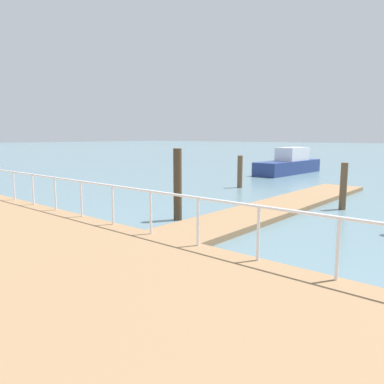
% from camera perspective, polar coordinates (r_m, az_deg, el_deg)
% --- Properties ---
extents(ground_plane, '(300.00, 300.00, 0.00)m').
position_cam_1_polar(ground_plane, '(17.97, -18.43, -0.59)').
color(ground_plane, slate).
extents(floating_dock, '(14.27, 2.00, 0.18)m').
position_cam_1_polar(floating_dock, '(14.50, 13.52, -2.16)').
color(floating_dock, '#93704C').
rests_on(floating_dock, ground_plane).
extents(boardwalk_railing, '(0.06, 28.27, 1.08)m').
position_cam_1_polar(boardwalk_railing, '(8.34, -2.99, -1.89)').
color(boardwalk_railing, white).
rests_on(boardwalk_railing, boardwalk).
extents(dock_piling_1, '(0.27, 0.27, 2.36)m').
position_cam_1_polar(dock_piling_1, '(12.01, -2.26, 1.15)').
color(dock_piling_1, '#473826').
rests_on(dock_piling_1, ground_plane).
extents(dock_piling_3, '(0.28, 0.28, 1.73)m').
position_cam_1_polar(dock_piling_3, '(19.91, 7.47, 3.16)').
color(dock_piling_3, brown).
rests_on(dock_piling_3, ground_plane).
extents(dock_piling_4, '(0.25, 0.25, 1.78)m').
position_cam_1_polar(dock_piling_4, '(14.94, 22.49, 0.84)').
color(dock_piling_4, brown).
rests_on(dock_piling_4, ground_plane).
extents(moored_boat_2, '(7.03, 2.09, 1.93)m').
position_cam_1_polar(moored_boat_2, '(28.34, 14.89, 4.25)').
color(moored_boat_2, navy).
rests_on(moored_boat_2, ground_plane).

